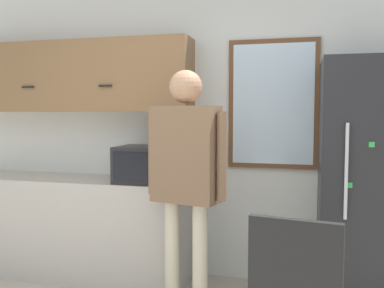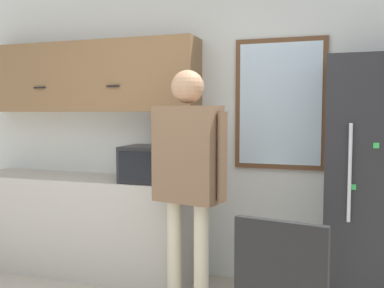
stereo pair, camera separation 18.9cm
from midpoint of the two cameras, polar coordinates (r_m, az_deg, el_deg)
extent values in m
cube|color=silver|center=(3.85, 3.34, 2.32)|extent=(6.00, 0.06, 2.70)
cube|color=#BCB7AD|center=(4.14, -13.23, -10.34)|extent=(2.17, 0.56, 0.89)
cube|color=olive|center=(4.12, -12.72, 8.63)|extent=(2.17, 0.33, 0.63)
cube|color=black|center=(4.17, -18.47, 7.14)|extent=(0.12, 0.01, 0.01)
cube|color=black|center=(3.77, -9.12, 7.64)|extent=(0.12, 0.01, 0.01)
cube|color=#232326|center=(3.64, -3.70, -2.67)|extent=(0.49, 0.40, 0.31)
cube|color=black|center=(3.47, -5.65, -3.02)|extent=(0.35, 0.01, 0.24)
cube|color=#B2B2B2|center=(3.38, -1.73, -3.20)|extent=(0.07, 0.01, 0.24)
cylinder|color=beige|center=(3.29, -0.64, -14.60)|extent=(0.11, 0.11, 0.83)
cylinder|color=beige|center=(3.18, 3.02, -15.28)|extent=(0.11, 0.11, 0.83)
cube|color=brown|center=(3.06, 1.18, -1.36)|extent=(0.52, 0.32, 0.69)
sphere|color=tan|center=(3.06, 1.20, 7.65)|extent=(0.24, 0.24, 0.24)
cylinder|color=brown|center=(3.21, -3.15, -1.17)|extent=(0.07, 0.07, 0.62)
cylinder|color=brown|center=(2.94, 5.92, -1.70)|extent=(0.07, 0.07, 0.62)
cube|color=#232326|center=(3.41, 24.88, -5.36)|extent=(0.72, 0.66, 1.87)
cylinder|color=silver|center=(3.02, 21.99, -3.59)|extent=(0.02, 0.02, 0.65)
cube|color=green|center=(3.06, 22.37, -5.34)|extent=(0.04, 0.01, 0.04)
cube|color=green|center=(3.04, 25.00, -0.19)|extent=(0.04, 0.01, 0.04)
cube|color=black|center=(2.00, 14.40, -17.62)|extent=(0.41, 0.11, 0.55)
cube|color=brown|center=(3.69, 13.12, 5.20)|extent=(0.76, 0.04, 1.09)
cube|color=silver|center=(3.67, 13.09, 5.21)|extent=(0.68, 0.01, 1.01)
camera|label=1|loc=(0.09, -88.11, 0.14)|focal=40.00mm
camera|label=2|loc=(0.09, 91.89, -0.14)|focal=40.00mm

